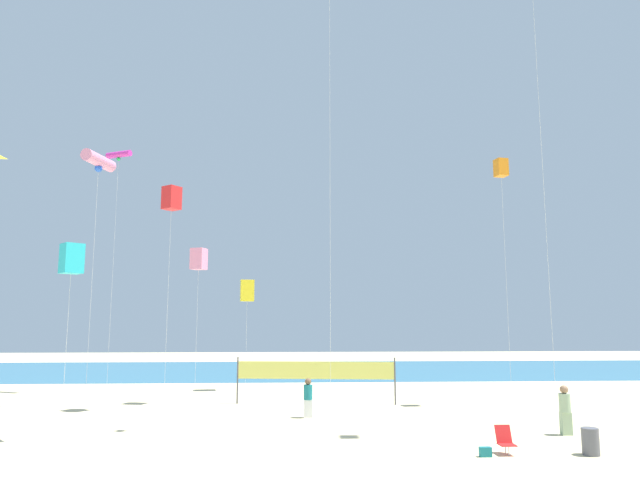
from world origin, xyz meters
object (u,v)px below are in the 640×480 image
volleyball_net (316,372)px  kite_red_box (172,198)px  beachgoer_sage_shirt (565,408)px  beachgoer_teal_shirt (308,397)px  folding_beach_chair (505,439)px  kite_cyan_box (72,259)px  trash_barrel (590,442)px  kite_pink_tube (99,161)px  kite_pink_box (199,259)px  kite_yellow_box (247,291)px  kite_magenta_tube (119,155)px  beach_handbag (485,452)px  kite_orange_box (501,168)px

volleyball_net → kite_red_box: kite_red_box is taller
beachgoer_sage_shirt → volleyball_net: 12.51m
beachgoer_teal_shirt → folding_beach_chair: size_ratio=1.96×
kite_red_box → kite_cyan_box: size_ratio=1.54×
trash_barrel → kite_pink_tube: kite_pink_tube is taller
kite_pink_box → beachgoer_teal_shirt: bearing=-37.9°
kite_pink_box → kite_yellow_box: bearing=68.1°
folding_beach_chair → kite_magenta_tube: bearing=139.5°
kite_yellow_box → kite_pink_tube: size_ratio=0.53×
beach_handbag → kite_red_box: (-12.43, 9.86, 10.36)m
kite_red_box → kite_yellow_box: 9.45m
trash_barrel → folding_beach_chair: bearing=173.0°
folding_beach_chair → volleyball_net: bearing=118.9°
folding_beach_chair → kite_red_box: size_ratio=0.08×
beach_handbag → kite_pink_tube: kite_pink_tube is taller
kite_magenta_tube → beach_handbag: bearing=-44.2°
beachgoer_sage_shirt → kite_pink_box: 19.13m
volleyball_net → kite_pink_box: size_ratio=1.01×
beachgoer_sage_shirt → beachgoer_teal_shirt: bearing=120.0°
kite_red_box → kite_cyan_box: 8.20m
kite_pink_box → kite_orange_box: bearing=-5.4°
volleyball_net → kite_red_box: 11.72m
volleyball_net → kite_pink_box: (-6.35, 0.46, 5.99)m
volleyball_net → kite_orange_box: bearing=-6.2°
folding_beach_chair → kite_yellow_box: size_ratio=0.13×
volleyball_net → kite_magenta_tube: (-12.45, 5.32, 13.18)m
kite_red_box → kite_orange_box: (17.48, 0.67, 2.00)m
kite_cyan_box → trash_barrel: bearing=-9.1°
kite_orange_box → kite_red_box: bearing=-177.8°
volleyball_net → kite_orange_box: 14.83m
beach_handbag → kite_magenta_tube: (-17.43, 16.94, 14.67)m
beach_handbag → kite_pink_box: kite_pink_box is taller
kite_red_box → kite_magenta_tube: (-5.00, 7.08, 4.31)m
beach_handbag → kite_cyan_box: bearing=168.6°
volleyball_net → beach_handbag: (4.98, -11.62, -1.49)m
folding_beach_chair → kite_pink_box: size_ratio=0.11×
beachgoer_sage_shirt → kite_orange_box: size_ratio=0.14×
trash_barrel → kite_yellow_box: kite_yellow_box is taller
trash_barrel → kite_cyan_box: size_ratio=0.12×
volleyball_net → kite_pink_tube: (-11.37, -1.31, 10.90)m
beachgoer_teal_shirt → beachgoer_sage_shirt: bearing=24.1°
beachgoer_teal_shirt → kite_orange_box: (10.54, 2.99, 11.58)m
volleyball_net → beachgoer_sage_shirt: bearing=-42.3°
beachgoer_sage_shirt → kite_orange_box: 13.67m
beachgoer_teal_shirt → kite_yellow_box: 11.93m
volleyball_net → kite_magenta_tube: 18.90m
beachgoer_teal_shirt → kite_yellow_box: kite_yellow_box is taller
trash_barrel → volleyball_net: volleyball_net is taller
kite_yellow_box → kite_cyan_box: bearing=-110.4°
beach_handbag → kite_magenta_tube: bearing=135.8°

